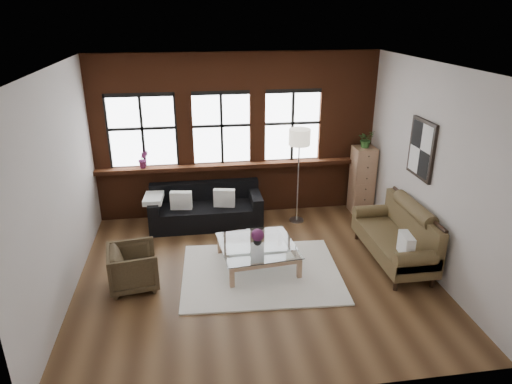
{
  "coord_description": "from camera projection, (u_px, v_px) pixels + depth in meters",
  "views": [
    {
      "loc": [
        -0.91,
        -6.2,
        3.92
      ],
      "look_at": [
        0.1,
        0.6,
        1.15
      ],
      "focal_mm": 32.0,
      "sensor_mm": 36.0,
      "label": 1
    }
  ],
  "objects": [
    {
      "name": "wall_back",
      "position": [
        237.0,
        135.0,
        8.98
      ],
      "size": [
        5.5,
        0.0,
        5.5
      ],
      "primitive_type": "plane",
      "rotation": [
        1.57,
        0.0,
        0.0
      ],
      "color": "beige",
      "rests_on": "ground"
    },
    {
      "name": "coffee_table",
      "position": [
        258.0,
        255.0,
        7.42
      ],
      "size": [
        1.3,
        1.3,
        0.4
      ],
      "primitive_type": null,
      "rotation": [
        0.0,
        0.0,
        0.1
      ],
      "color": "#A37858",
      "rests_on": "shag_rug"
    },
    {
      "name": "shag_rug",
      "position": [
        261.0,
        273.0,
        7.26
      ],
      "size": [
        2.58,
        2.08,
        0.03
      ],
      "primitive_type": "cube",
      "rotation": [
        0.0,
        0.0,
        -0.06
      ],
      "color": "white",
      "rests_on": "floor"
    },
    {
      "name": "floor",
      "position": [
        255.0,
        273.0,
        7.28
      ],
      "size": [
        5.5,
        5.5,
        0.0
      ],
      "primitive_type": "plane",
      "color": "#4A301B",
      "rests_on": "ground"
    },
    {
      "name": "pillow_b",
      "position": [
        224.0,
        198.0,
        8.67
      ],
      "size": [
        0.42,
        0.22,
        0.34
      ],
      "primitive_type": "cube",
      "rotation": [
        0.0,
        0.0,
        -0.2
      ],
      "color": "white",
      "rests_on": "dark_sofa"
    },
    {
      "name": "sill_ledge",
      "position": [
        238.0,
        165.0,
        9.05
      ],
      "size": [
        5.5,
        0.3,
        0.08
      ],
      "primitive_type": "cube",
      "color": "#562714",
      "rests_on": "brick_backwall"
    },
    {
      "name": "dark_sofa",
      "position": [
        206.0,
        206.0,
        8.79
      ],
      "size": [
        2.13,
        0.86,
        0.77
      ],
      "primitive_type": null,
      "color": "black",
      "rests_on": "floor"
    },
    {
      "name": "drawer_chest",
      "position": [
        362.0,
        180.0,
        9.27
      ],
      "size": [
        0.42,
        0.42,
        1.37
      ],
      "primitive_type": "cube",
      "color": "#A37858",
      "rests_on": "floor"
    },
    {
      "name": "vintage_settee",
      "position": [
        394.0,
        233.0,
        7.45
      ],
      "size": [
        0.85,
        1.91,
        1.02
      ],
      "primitive_type": null,
      "color": "brown",
      "rests_on": "floor"
    },
    {
      "name": "brick_backwall",
      "position": [
        237.0,
        136.0,
        8.92
      ],
      "size": [
        5.5,
        0.12,
        3.2
      ],
      "primitive_type": null,
      "color": "#562714",
      "rests_on": "floor"
    },
    {
      "name": "vase",
      "position": [
        258.0,
        241.0,
        7.32
      ],
      "size": [
        0.15,
        0.15,
        0.14
      ],
      "primitive_type": "imported",
      "rotation": [
        0.0,
        0.0,
        0.12
      ],
      "color": "#B2B2B2",
      "rests_on": "coffee_table"
    },
    {
      "name": "window_right",
      "position": [
        292.0,
        127.0,
        9.03
      ],
      "size": [
        1.38,
        0.1,
        1.5
      ],
      "primitive_type": null,
      "color": "black",
      "rests_on": "brick_backwall"
    },
    {
      "name": "wall_front",
      "position": [
        293.0,
        268.0,
        4.39
      ],
      "size": [
        5.5,
        0.0,
        5.5
      ],
      "primitive_type": "plane",
      "rotation": [
        -1.57,
        0.0,
        0.0
      ],
      "color": "beige",
      "rests_on": "ground"
    },
    {
      "name": "window_mid",
      "position": [
        222.0,
        129.0,
        8.83
      ],
      "size": [
        1.38,
        0.1,
        1.5
      ],
      "primitive_type": null,
      "color": "black",
      "rests_on": "brick_backwall"
    },
    {
      "name": "floor_lamp",
      "position": [
        298.0,
        173.0,
        8.7
      ],
      "size": [
        0.4,
        0.4,
        2.01
      ],
      "primitive_type": null,
      "color": "#A5A5A8",
      "rests_on": "floor"
    },
    {
      "name": "pillow_settee",
      "position": [
        406.0,
        245.0,
        6.87
      ],
      "size": [
        0.18,
        0.39,
        0.34
      ],
      "primitive_type": "cube",
      "rotation": [
        0.0,
        0.0,
        -0.11
      ],
      "color": "white",
      "rests_on": "vintage_settee"
    },
    {
      "name": "armchair",
      "position": [
        133.0,
        267.0,
        6.82
      ],
      "size": [
        0.81,
        0.8,
        0.65
      ],
      "primitive_type": "imported",
      "rotation": [
        0.0,
        0.0,
        1.72
      ],
      "color": "#3C301E",
      "rests_on": "floor"
    },
    {
      "name": "potted_plant_top",
      "position": [
        366.0,
        139.0,
        8.94
      ],
      "size": [
        0.38,
        0.36,
        0.35
      ],
      "primitive_type": "imported",
      "rotation": [
        0.0,
        0.0,
        0.34
      ],
      "color": "#2D5923",
      "rests_on": "drawer_chest"
    },
    {
      "name": "window_left",
      "position": [
        142.0,
        132.0,
        8.63
      ],
      "size": [
        1.38,
        0.1,
        1.5
      ],
      "primitive_type": null,
      "color": "black",
      "rests_on": "brick_backwall"
    },
    {
      "name": "wall_right",
      "position": [
        431.0,
        170.0,
        7.06
      ],
      "size": [
        0.0,
        5.0,
        5.0
      ],
      "primitive_type": "plane",
      "rotation": [
        1.57,
        0.0,
        -1.57
      ],
      "color": "beige",
      "rests_on": "ground"
    },
    {
      "name": "sill_plant",
      "position": [
        143.0,
        159.0,
        8.69
      ],
      "size": [
        0.21,
        0.17,
        0.35
      ],
      "primitive_type": "imported",
      "rotation": [
        0.0,
        0.0,
        0.11
      ],
      "color": "#692455",
      "rests_on": "sill_ledge"
    },
    {
      "name": "pillow_a",
      "position": [
        181.0,
        200.0,
        8.56
      ],
      "size": [
        0.42,
        0.19,
        0.34
      ],
      "primitive_type": "cube",
      "rotation": [
        0.0,
        0.0,
        -0.13
      ],
      "color": "white",
      "rests_on": "dark_sofa"
    },
    {
      "name": "flowers",
      "position": [
        258.0,
        235.0,
        7.28
      ],
      "size": [
        0.2,
        0.2,
        0.2
      ],
      "primitive_type": "sphere",
      "color": "#692455",
      "rests_on": "vase"
    },
    {
      "name": "wall_poster",
      "position": [
        422.0,
        149.0,
        7.24
      ],
      "size": [
        0.05,
        0.74,
        0.94
      ],
      "primitive_type": null,
      "color": "black",
      "rests_on": "wall_right"
    },
    {
      "name": "ceiling",
      "position": [
        255.0,
        67.0,
        6.09
      ],
      "size": [
        5.5,
        5.5,
        0.0
      ],
      "primitive_type": "plane",
      "rotation": [
        3.14,
        0.0,
        0.0
      ],
      "color": "white",
      "rests_on": "ground"
    },
    {
      "name": "wall_left",
      "position": [
        59.0,
        189.0,
        6.31
      ],
      "size": [
        0.0,
        5.0,
        5.0
      ],
      "primitive_type": "plane",
      "rotation": [
        1.57,
        0.0,
        1.57
      ],
      "color": "beige",
      "rests_on": "ground"
    }
  ]
}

